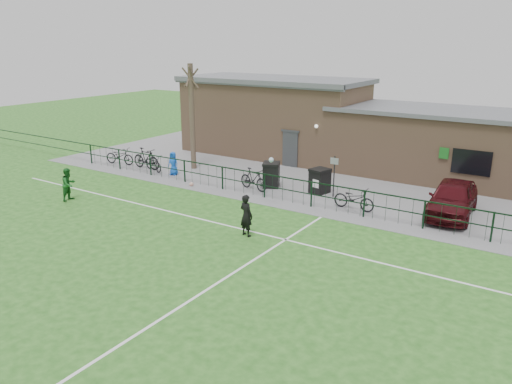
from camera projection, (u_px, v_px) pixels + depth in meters
The scene contains 21 objects.
ground at pixel (174, 265), 16.69m from camera, with size 90.00×90.00×0.00m, color #245A1A.
paving_strip at pixel (341, 177), 27.46m from camera, with size 34.00×13.00×0.02m, color slate.
pitch_line_touch at pixel (289, 204), 22.91m from camera, with size 28.00×0.10×0.01m, color white.
pitch_line_mid at pixel (242, 229), 19.88m from camera, with size 28.00×0.10×0.01m, color white.
pitch_line_perp at pixel (221, 280), 15.63m from camera, with size 0.10×16.00×0.01m, color white.
perimeter_fence at pixel (292, 191), 22.90m from camera, with size 28.00×0.10×1.20m, color black.
bare_tree at pixel (192, 118), 28.41m from camera, with size 0.30×0.30×6.00m, color #49392C.
wheelie_bin_left at pixel (271, 175), 25.42m from camera, with size 0.78×0.89×1.19m, color black.
wheelie_bin_right at pixel (320, 182), 24.41m from camera, with size 0.75×0.85×1.13m, color black.
sign_post at pixel (334, 177), 23.66m from camera, with size 0.06×0.06×2.00m, color black.
car_maroon at pixel (452, 198), 21.23m from camera, with size 1.78×4.41×1.50m, color #410B10.
bicycle_a at pixel (120, 156), 30.09m from camera, with size 0.68×1.94×1.02m, color black.
bicycle_b at pixel (146, 159), 28.97m from camera, with size 0.58×2.05×1.23m, color black.
bicycle_c at pixel (153, 163), 28.60m from camera, with size 0.63×1.81×0.95m, color black.
bicycle_d at pixel (253, 179), 24.89m from camera, with size 0.52×1.83×1.10m, color black.
bicycle_e at pixel (354, 199), 22.01m from camera, with size 0.66×1.90×1.00m, color black.
spectator_child at pixel (173, 163), 27.68m from camera, with size 0.63×0.41×1.30m, color blue.
goalkeeper_kick at pixel (247, 214), 19.07m from camera, with size 1.39×3.68×2.33m.
outfield_player at pixel (69, 184), 23.29m from camera, with size 0.75×0.59×1.55m, color #1B5F22.
ball_ground at pixel (191, 184), 25.71m from camera, with size 0.22×0.22×0.22m, color silver.
clubhouse at pixel (350, 128), 29.68m from camera, with size 24.25×5.40×4.96m.
Camera 1 is at (10.69, -11.21, 7.22)m, focal length 35.00 mm.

